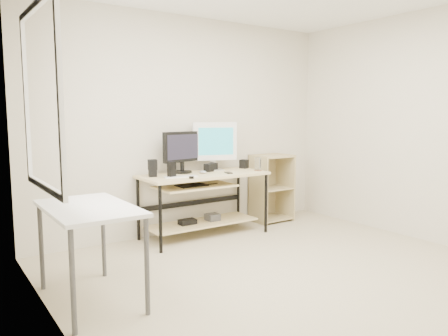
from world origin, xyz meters
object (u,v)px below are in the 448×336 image
Objects in this scene: side_table at (89,216)px; shelf_unit at (270,187)px; desk at (202,192)px; black_monitor at (182,149)px; audio_controller at (172,170)px; white_imac at (215,143)px.

shelf_unit is (2.83, 1.22, -0.22)m from side_table.
desk is 0.55m from black_monitor.
audio_controller reaches higher than desk.
desk is 0.54m from audio_controller.
black_monitor reaches higher than desk.
audio_controller is (-1.61, -0.24, 0.39)m from shelf_unit.
black_monitor is (1.50, 1.25, 0.36)m from side_table.
audio_controller is at bearing -145.31° from white_imac.
white_imac reaches higher than desk.
white_imac reaches higher than audio_controller.
audio_controller is (-0.44, -0.08, 0.30)m from desk.
white_imac is at bearing 29.83° from desk.
desk is 1.19m from shelf_unit.
shelf_unit reaches higher than desk.
black_monitor is at bearing 129.50° from desk.
desk and side_table have the same top height.
desk is 1.67× the size of shelf_unit.
white_imac is 3.37× the size of audio_controller.
shelf_unit is 1.45m from black_monitor.
shelf_unit is at bearing 15.16° from white_imac.
black_monitor is at bearing 26.79° from audio_controller.
shelf_unit is 5.11× the size of audio_controller.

